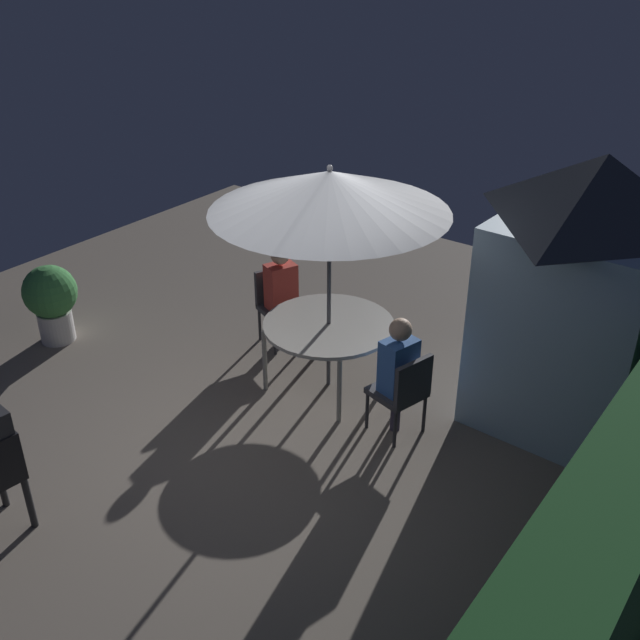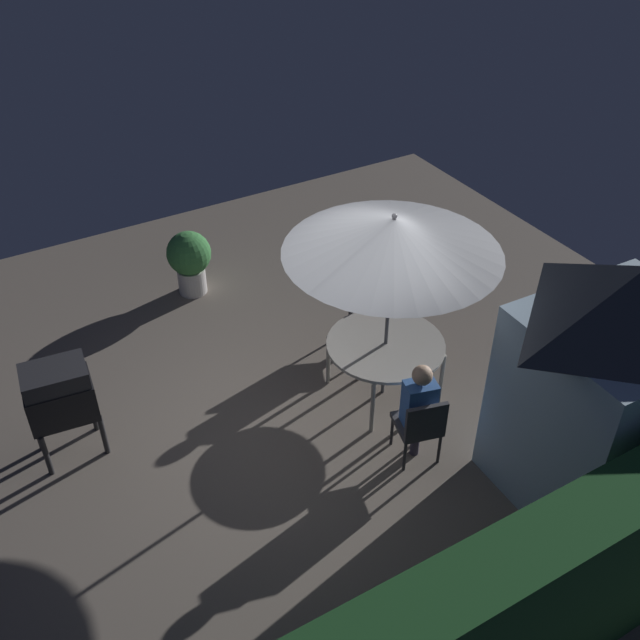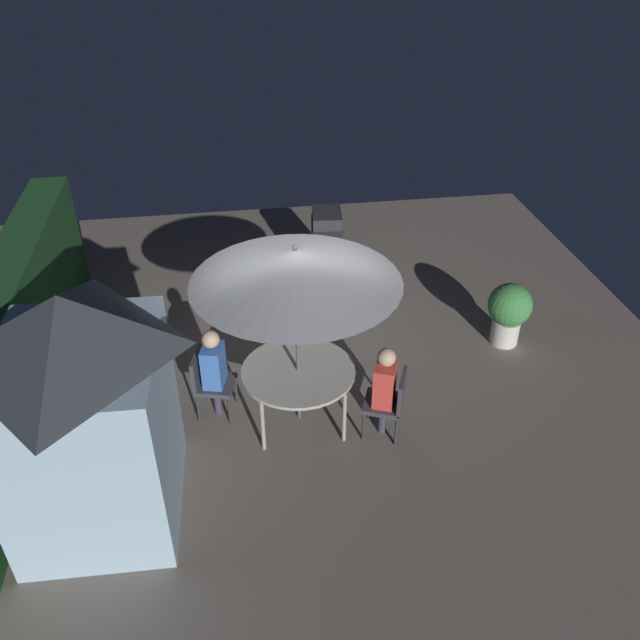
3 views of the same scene
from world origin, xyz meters
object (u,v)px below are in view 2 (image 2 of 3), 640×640
person_in_blue (419,401)px  garden_shed (612,382)px  chair_far_side (420,425)px  potted_plant_by_shed (189,259)px  person_in_red (369,291)px  bbq_grill (59,395)px  patio_table (386,347)px  patio_umbrella (393,236)px  chair_near_shed (367,304)px

person_in_blue → garden_shed: bearing=138.2°
chair_far_side → potted_plant_by_shed: potted_plant_by_shed is taller
person_in_red → bbq_grill: bearing=0.8°
patio_table → chair_far_side: 1.15m
patio_umbrella → person_in_blue: patio_umbrella is taller
garden_shed → person_in_red: 3.34m
chair_near_shed → person_in_blue: person_in_blue is taller
patio_umbrella → chair_near_shed: bearing=-112.3°
chair_near_shed → chair_far_side: 2.28m
patio_table → patio_umbrella: bearing=180.0°
patio_table → chair_near_shed: chair_near_shed is taller
patio_table → person_in_red: person_in_red is taller
chair_near_shed → potted_plant_by_shed: (1.62, -2.15, 0.04)m
person_in_red → garden_shed: bearing=102.1°
garden_shed → chair_near_shed: bearing=-78.8°
garden_shed → patio_umbrella: bearing=-63.9°
potted_plant_by_shed → garden_shed: bearing=112.6°
garden_shed → person_in_red: bearing=-77.9°
patio_umbrella → bbq_grill: (3.54, -0.93, -1.36)m
bbq_grill → patio_umbrella: bearing=165.3°
chair_near_shed → potted_plant_by_shed: 2.69m
patio_umbrella → chair_far_side: 2.04m
garden_shed → person_in_blue: (1.35, -1.21, -0.60)m
patio_umbrella → person_in_blue: size_ratio=1.96×
chair_far_side → potted_plant_by_shed: bearing=-78.3°
garden_shed → chair_near_shed: 3.47m
chair_far_side → potted_plant_by_shed: 4.41m
potted_plant_by_shed → person_in_red: 2.75m
patio_umbrella → person_in_blue: (0.26, 1.02, -1.43)m
patio_umbrella → chair_near_shed: (-0.44, -1.06, -1.69)m
person_in_blue → patio_umbrella: bearing=-104.5°
bbq_grill → chair_near_shed: 3.99m
patio_umbrella → person_in_red: 1.78m
chair_far_side → potted_plant_by_shed: size_ratio=0.93×
bbq_grill → chair_far_side: bearing=148.1°
garden_shed → chair_near_shed: (0.65, -3.30, -0.86)m
bbq_grill → person_in_red: 3.95m
chair_near_shed → patio_table: bearing=67.7°
garden_shed → bbq_grill: garden_shed is taller
garden_shed → patio_umbrella: size_ratio=1.10×
patio_table → chair_near_shed: size_ratio=1.55×
garden_shed → potted_plant_by_shed: garden_shed is taller
patio_umbrella → person_in_red: size_ratio=1.96×
patio_table → garden_shed: bearing=116.1°
chair_near_shed → person_in_red: 0.28m
patio_table → patio_umbrella: (-0.00, 0.00, 1.50)m
bbq_grill → chair_near_shed: bearing=-178.0°
chair_near_shed → person_in_red: size_ratio=0.71×
bbq_grill → chair_far_side: size_ratio=1.33×
chair_far_side → person_in_red: person_in_red is taller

